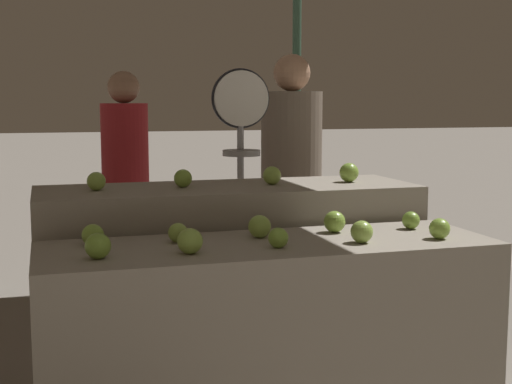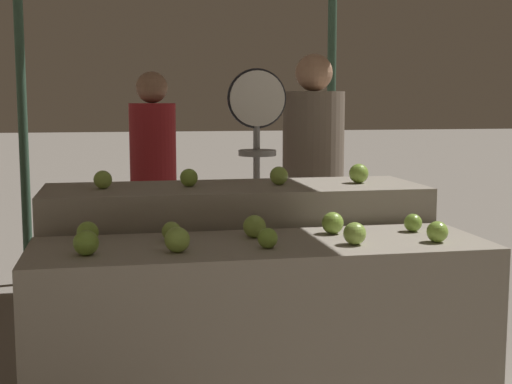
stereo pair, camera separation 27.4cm
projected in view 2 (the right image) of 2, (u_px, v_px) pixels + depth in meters
display_counter_front at (262, 356)px, 2.68m from camera, size 1.69×0.55×0.87m
display_counter_back at (235, 295)px, 3.25m from camera, size 1.69×0.55×1.01m
apple_front_0 at (86, 243)px, 2.40m from camera, size 0.09×0.09×0.09m
apple_front_1 at (177, 240)px, 2.45m from camera, size 0.09×0.09×0.09m
apple_front_2 at (267, 238)px, 2.52m from camera, size 0.07×0.07×0.07m
apple_front_3 at (355, 234)px, 2.58m from camera, size 0.08×0.08×0.08m
apple_front_4 at (437, 232)px, 2.63m from camera, size 0.08×0.08×0.08m
apple_front_5 at (88, 232)px, 2.61m from camera, size 0.08×0.08×0.08m
apple_front_6 at (172, 231)px, 2.65m from camera, size 0.07×0.07×0.07m
apple_front_7 at (254, 226)px, 2.71m from camera, size 0.09×0.09×0.09m
apple_front_8 at (333, 223)px, 2.79m from camera, size 0.09×0.09×0.09m
apple_front_9 at (413, 223)px, 2.84m from camera, size 0.07×0.07×0.07m
apple_back_0 at (103, 180)px, 3.08m from camera, size 0.08×0.08×0.08m
apple_back_1 at (189, 178)px, 3.16m from camera, size 0.08×0.08×0.08m
apple_back_2 at (279, 176)px, 3.22m from camera, size 0.08×0.08×0.08m
apple_back_3 at (359, 173)px, 3.29m from camera, size 0.09×0.09×0.09m
produce_scale at (257, 147)px, 3.77m from camera, size 0.31×0.20×1.56m
person_vendor_at_scale at (313, 174)px, 4.23m from camera, size 0.49×0.49×1.66m
person_customer_left at (153, 171)px, 4.75m from camera, size 0.34×0.34×1.58m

